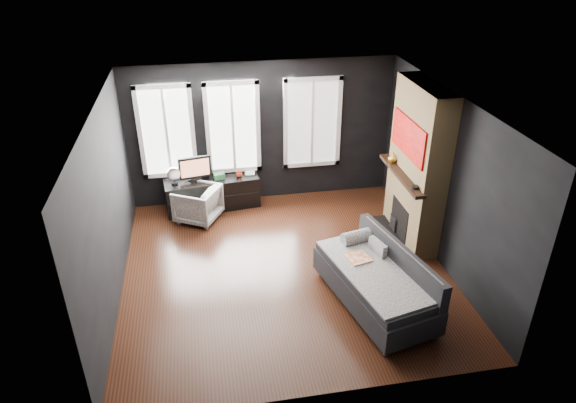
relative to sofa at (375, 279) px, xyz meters
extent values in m
plane|color=black|center=(-1.10, 1.04, -0.44)|extent=(5.00, 5.00, 0.00)
plane|color=white|center=(-1.10, 1.04, 2.26)|extent=(5.00, 5.00, 0.00)
cube|color=black|center=(-1.10, 3.54, 0.91)|extent=(5.00, 0.02, 2.70)
cube|color=black|center=(-3.60, 1.04, 0.91)|extent=(0.02, 5.00, 2.70)
cube|color=black|center=(1.40, 1.04, 0.91)|extent=(0.02, 5.00, 2.70)
cube|color=gray|center=(0.14, 0.37, 0.19)|extent=(0.18, 0.36, 0.35)
imported|color=white|center=(-2.41, 2.85, -0.08)|extent=(0.92, 0.94, 0.73)
imported|color=red|center=(-1.59, 3.27, 0.22)|extent=(0.12, 0.10, 0.12)
imported|color=#B7A693|center=(-1.46, 3.42, 0.29)|extent=(0.18, 0.05, 0.25)
cube|color=#2F7140|center=(-1.97, 3.26, 0.22)|extent=(0.22, 0.17, 0.11)
imported|color=gold|center=(0.95, 2.09, 0.87)|extent=(0.22, 0.22, 0.16)
cylinder|color=black|center=(0.95, 1.09, 0.81)|extent=(0.15, 0.15, 0.04)
camera|label=1|loc=(-2.22, -5.49, 4.40)|focal=32.00mm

